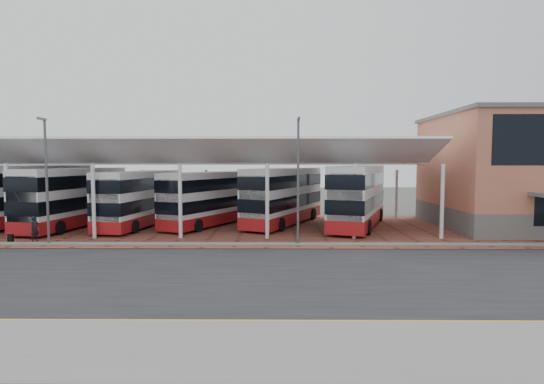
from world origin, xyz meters
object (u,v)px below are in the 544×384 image
at_px(bus_0, 19,197).
at_px(bus_5, 358,196).
at_px(bus_3, 211,199).
at_px(pedestrian, 35,229).
at_px(bus_2, 140,199).
at_px(bus_1, 74,198).
at_px(bus_4, 284,196).

bearing_deg(bus_0, bus_5, 29.56).
relative_size(bus_3, pedestrian, 6.36).
distance_m(bus_3, bus_5, 12.21).
height_order(bus_2, bus_3, bus_2).
xyz_separation_m(bus_1, pedestrian, (0.45, -6.55, -1.52)).
xyz_separation_m(bus_0, bus_1, (4.22, 0.48, -0.12)).
xyz_separation_m(bus_3, bus_4, (6.15, 0.63, 0.15)).
xyz_separation_m(bus_1, bus_3, (10.97, 1.01, -0.16)).
xyz_separation_m(bus_0, bus_4, (21.34, 2.12, -0.13)).
height_order(bus_2, bus_4, bus_4).
bearing_deg(bus_4, bus_1, -150.30).
distance_m(bus_1, bus_5, 23.15).
relative_size(bus_2, bus_5, 0.92).
distance_m(bus_2, bus_5, 17.89).
height_order(bus_3, bus_5, bus_5).
xyz_separation_m(bus_0, bus_5, (27.37, 0.80, -0.02)).
relative_size(bus_3, bus_5, 0.88).
height_order(bus_4, bus_5, bus_5).
bearing_deg(bus_3, bus_5, 23.12).
bearing_deg(bus_5, bus_0, -158.23).
bearing_deg(bus_2, bus_3, 14.94).
bearing_deg(pedestrian, bus_0, 59.98).
bearing_deg(bus_1, pedestrian, -76.61).
height_order(bus_4, pedestrian, bus_4).
bearing_deg(bus_3, bus_4, 32.20).
height_order(bus_1, bus_4, bus_1).
relative_size(bus_0, bus_3, 1.12).
distance_m(bus_4, pedestrian, 18.62).
bearing_deg(bus_0, bus_4, 33.56).
relative_size(bus_0, pedestrian, 7.10).
bearing_deg(pedestrian, bus_1, 26.31).
xyz_separation_m(bus_1, bus_2, (5.27, 0.40, -0.12)).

